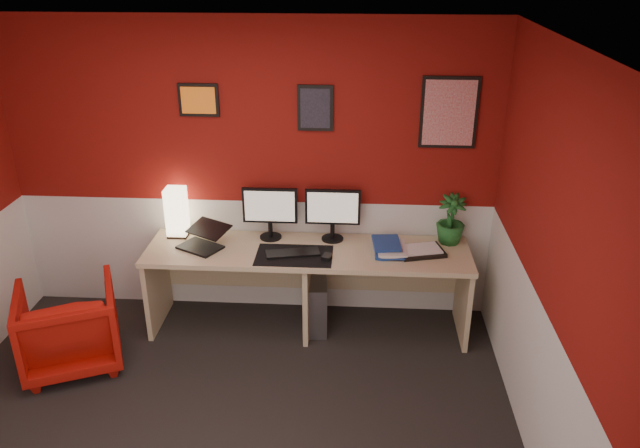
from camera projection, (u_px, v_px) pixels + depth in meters
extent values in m
cube|color=black|center=(216.00, 445.00, 4.05)|extent=(4.00, 3.50, 0.01)
cube|color=white|center=(181.00, 51.00, 3.02)|extent=(4.00, 3.50, 0.01)
cube|color=maroon|center=(251.00, 173.00, 5.13)|extent=(4.00, 0.01, 2.50)
cube|color=maroon|center=(561.00, 288.00, 3.42)|extent=(0.01, 3.50, 2.50)
cube|color=silver|center=(255.00, 254.00, 5.43)|extent=(4.00, 0.01, 1.00)
cube|color=silver|center=(540.00, 397.00, 3.73)|extent=(0.01, 3.50, 1.00)
cube|color=#CDAF83|center=(308.00, 289.00, 5.15)|extent=(2.60, 0.65, 0.73)
cube|color=#FFE5B2|center=(177.00, 213.00, 5.16)|extent=(0.16, 0.16, 0.40)
cube|color=black|center=(199.00, 236.00, 4.98)|extent=(0.40, 0.36, 0.22)
cube|color=black|center=(270.00, 206.00, 5.08)|extent=(0.45, 0.06, 0.58)
cube|color=black|center=(333.00, 207.00, 5.05)|extent=(0.45, 0.06, 0.58)
cube|color=black|center=(294.00, 255.00, 4.90)|extent=(0.60, 0.38, 0.01)
cube|color=black|center=(293.00, 253.00, 4.91)|extent=(0.44, 0.22, 0.02)
cube|color=black|center=(327.00, 257.00, 4.84)|extent=(0.08, 0.11, 0.03)
imported|color=navy|center=(375.00, 250.00, 4.96)|extent=(0.24, 0.32, 0.03)
imported|color=silver|center=(377.00, 248.00, 4.93)|extent=(0.24, 0.32, 0.02)
imported|color=navy|center=(373.00, 244.00, 4.96)|extent=(0.24, 0.31, 0.03)
cube|color=black|center=(421.00, 251.00, 4.94)|extent=(0.40, 0.33, 0.03)
imported|color=#19591E|center=(451.00, 219.00, 5.04)|extent=(0.24, 0.24, 0.41)
cube|color=#99999E|center=(315.00, 302.00, 5.23)|extent=(0.23, 0.46, 0.45)
imported|color=#B01107|center=(69.00, 326.00, 4.72)|extent=(0.92, 0.93, 0.65)
cube|color=orange|center=(199.00, 100.00, 4.89)|extent=(0.32, 0.02, 0.26)
cube|color=black|center=(315.00, 108.00, 4.86)|extent=(0.28, 0.02, 0.36)
cube|color=red|center=(449.00, 113.00, 4.80)|extent=(0.44, 0.02, 0.56)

